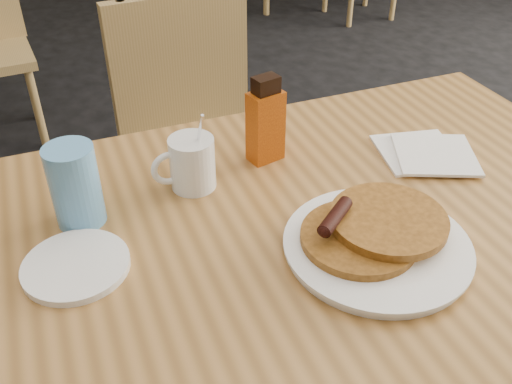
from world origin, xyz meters
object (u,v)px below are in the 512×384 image
chair_main_far (194,130)px  syrup_bottle (266,122)px  blue_tumbler (75,186)px  main_table (316,239)px  coffee_mug (191,163)px  pancake_plate (375,240)px

chair_main_far → syrup_bottle: syrup_bottle is taller
syrup_bottle → chair_main_far: bearing=77.1°
blue_tumbler → syrup_bottle: bearing=8.9°
main_table → blue_tumbler: 0.42m
main_table → coffee_mug: size_ratio=8.44×
pancake_plate → chair_main_far: bearing=92.6°
main_table → coffee_mug: coffee_mug is taller
main_table → coffee_mug: (-0.16, 0.18, 0.09)m
chair_main_far → blue_tumbler: chair_main_far is taller
main_table → syrup_bottle: (-0.00, 0.22, 0.12)m
coffee_mug → syrup_bottle: bearing=27.3°
main_table → chair_main_far: size_ratio=1.45×
main_table → syrup_bottle: 0.25m
main_table → pancake_plate: size_ratio=4.39×
syrup_bottle → coffee_mug: bearing=-179.8°
pancake_plate → coffee_mug: coffee_mug is taller
chair_main_far → coffee_mug: size_ratio=5.82×
coffee_mug → syrup_bottle: (0.16, 0.03, 0.03)m
main_table → syrup_bottle: syrup_bottle is taller
main_table → syrup_bottle: bearing=90.3°
coffee_mug → blue_tumbler: (-0.20, -0.02, 0.02)m
coffee_mug → syrup_bottle: syrup_bottle is taller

